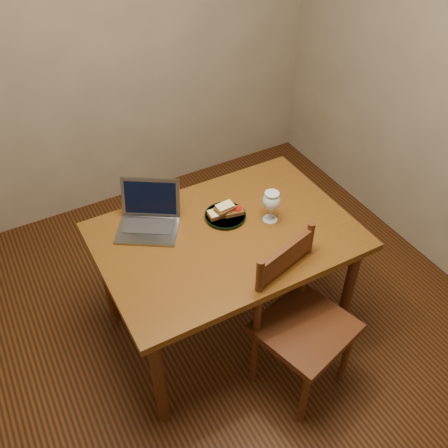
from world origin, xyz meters
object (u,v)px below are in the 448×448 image
table (226,246)px  laptop (149,215)px  plate (225,216)px  chair (302,318)px  milk_glass (271,207)px

table → laptop: laptop is taller
plate → laptop: bearing=158.1°
table → chair: 0.53m
laptop → chair: bearing=-25.4°
plate → laptop: laptop is taller
chair → plate: chair is taller
table → plate: bearing=63.1°
milk_glass → table: bearing=176.2°
table → chair: (0.15, -0.49, -0.15)m
milk_glass → laptop: bearing=153.7°
milk_glass → laptop: laptop is taller
table → milk_glass: (0.25, -0.02, 0.18)m
chair → laptop: 0.93m
milk_glass → laptop: 0.63m
chair → laptop: size_ratio=1.30×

